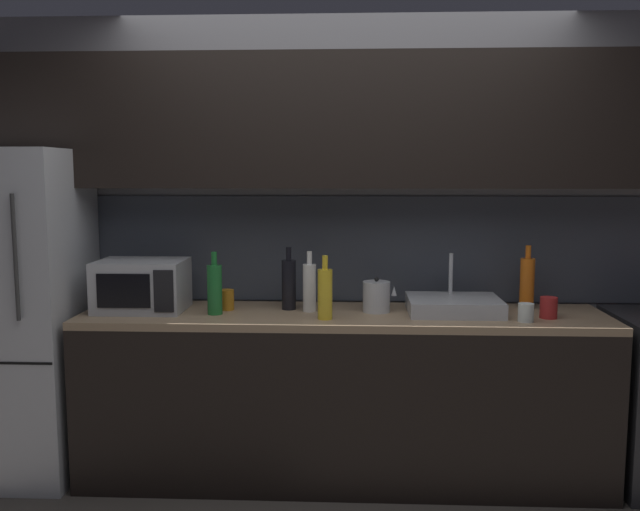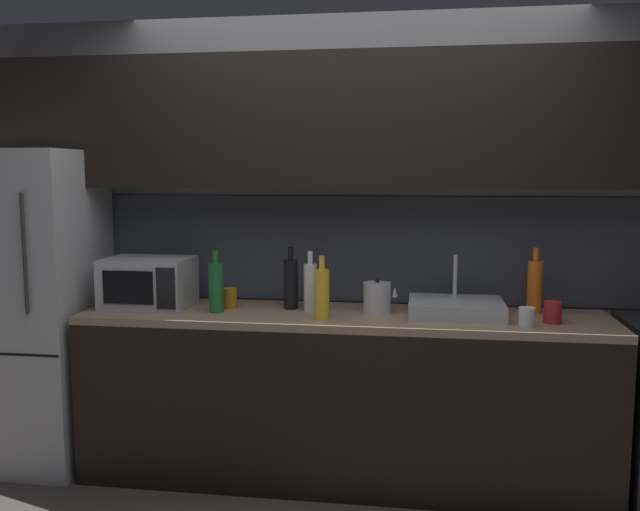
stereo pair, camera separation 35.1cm
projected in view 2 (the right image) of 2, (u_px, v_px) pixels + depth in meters
back_wall at (350, 188)px, 3.75m from camera, size 4.49×0.44×2.50m
counter_run at (343, 396)px, 3.59m from camera, size 2.75×0.60×0.90m
refrigerator at (33, 308)px, 3.80m from camera, size 0.68×0.69×1.75m
microwave at (148, 282)px, 3.70m from camera, size 0.46×0.35×0.27m
sink_basin at (456, 308)px, 3.48m from camera, size 0.48×0.38×0.30m
kettle at (377, 298)px, 3.54m from camera, size 0.18×0.14×0.19m
wine_bottle_white at (310, 287)px, 3.58m from camera, size 0.07×0.07×0.32m
wine_bottle_orange at (535, 286)px, 3.54m from camera, size 0.08×0.08×0.34m
wine_bottle_green at (216, 287)px, 3.56m from camera, size 0.08×0.08×0.33m
wine_bottle_yellow at (322, 293)px, 3.38m from camera, size 0.07×0.07×0.32m
wine_bottle_dark at (291, 283)px, 3.65m from camera, size 0.08×0.08×0.34m
mug_amber at (230, 298)px, 3.67m from camera, size 0.07×0.07×0.11m
mug_clear at (527, 317)px, 3.24m from camera, size 0.08×0.08×0.09m
mug_red at (553, 312)px, 3.30m from camera, size 0.09×0.09×0.11m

